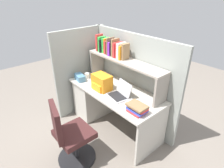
{
  "coord_description": "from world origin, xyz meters",
  "views": [
    {
      "loc": [
        1.9,
        -1.7,
        2.16
      ],
      "look_at": [
        0.0,
        -0.05,
        0.85
      ],
      "focal_mm": 30.2,
      "sensor_mm": 36.0,
      "label": 1
    }
  ],
  "objects_px": {
    "paper_cup": "(87,76)",
    "office_chair": "(71,138)",
    "backpack": "(102,82)",
    "tissue_box": "(80,77)",
    "computer_mouse": "(130,101)",
    "laptop": "(120,93)"
  },
  "relations": [
    {
      "from": "computer_mouse",
      "to": "paper_cup",
      "type": "relative_size",
      "value": 1.07
    },
    {
      "from": "laptop",
      "to": "office_chair",
      "type": "height_order",
      "value": "laptop"
    },
    {
      "from": "tissue_box",
      "to": "office_chair",
      "type": "height_order",
      "value": "office_chair"
    },
    {
      "from": "laptop",
      "to": "computer_mouse",
      "type": "bearing_deg",
      "value": -0.29
    },
    {
      "from": "tissue_box",
      "to": "office_chair",
      "type": "distance_m",
      "value": 1.11
    },
    {
      "from": "laptop",
      "to": "paper_cup",
      "type": "xyz_separation_m",
      "value": [
        -0.82,
        -0.02,
        -0.0
      ]
    },
    {
      "from": "office_chair",
      "to": "tissue_box",
      "type": "bearing_deg",
      "value": -25.47
    },
    {
      "from": "laptop",
      "to": "tissue_box",
      "type": "distance_m",
      "value": 0.85
    },
    {
      "from": "computer_mouse",
      "to": "office_chair",
      "type": "bearing_deg",
      "value": -99.34
    },
    {
      "from": "backpack",
      "to": "office_chair",
      "type": "bearing_deg",
      "value": -68.62
    },
    {
      "from": "tissue_box",
      "to": "paper_cup",
      "type": "bearing_deg",
      "value": 93.24
    },
    {
      "from": "backpack",
      "to": "tissue_box",
      "type": "distance_m",
      "value": 0.5
    },
    {
      "from": "backpack",
      "to": "tissue_box",
      "type": "relative_size",
      "value": 1.36
    },
    {
      "from": "laptop",
      "to": "computer_mouse",
      "type": "relative_size",
      "value": 3.35
    },
    {
      "from": "backpack",
      "to": "tissue_box",
      "type": "xyz_separation_m",
      "value": [
        -0.49,
        -0.09,
        -0.07
      ]
    },
    {
      "from": "computer_mouse",
      "to": "paper_cup",
      "type": "xyz_separation_m",
      "value": [
        -1.03,
        -0.01,
        0.03
      ]
    },
    {
      "from": "computer_mouse",
      "to": "office_chair",
      "type": "distance_m",
      "value": 0.93
    },
    {
      "from": "tissue_box",
      "to": "computer_mouse",
      "type": "bearing_deg",
      "value": 19.47
    },
    {
      "from": "computer_mouse",
      "to": "tissue_box",
      "type": "bearing_deg",
      "value": -163.7
    },
    {
      "from": "tissue_box",
      "to": "laptop",
      "type": "bearing_deg",
      "value": 21.52
    },
    {
      "from": "paper_cup",
      "to": "office_chair",
      "type": "height_order",
      "value": "office_chair"
    },
    {
      "from": "laptop",
      "to": "computer_mouse",
      "type": "distance_m",
      "value": 0.21
    }
  ]
}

